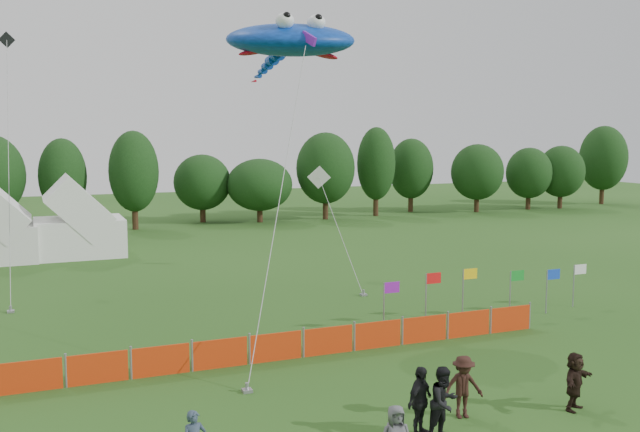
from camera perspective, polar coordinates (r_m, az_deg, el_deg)
name	(u,v)px	position (r m, az deg, el deg)	size (l,w,h in m)	color
treeline	(164,177)	(61.90, -12.40, 3.03)	(104.57, 8.78, 8.36)	#382314
tent_left	(1,231)	(48.41, -24.13, -1.12)	(4.25, 4.25, 3.75)	silver
tent_right	(79,225)	(48.82, -18.71, -0.69)	(5.63, 4.50, 3.97)	white
barrier_fence	(276,347)	(25.45, -3.57, -10.42)	(21.90, 0.06, 1.00)	red
flag_row	(489,287)	(31.57, 13.36, -5.52)	(10.73, 0.66, 2.21)	gray
spectator_b	(444,402)	(19.54, 9.90, -14.48)	(0.93, 0.73, 1.92)	black
spectator_c	(463,387)	(20.93, 11.38, -13.25)	(1.15, 0.66, 1.79)	black
spectator_d	(420,401)	(19.58, 8.00, -14.47)	(1.10, 0.46, 1.88)	black
spectator_f	(575,381)	(22.32, 19.72, -12.34)	(1.58, 0.50, 1.71)	black
stingray_kite	(288,42)	(31.83, -2.54, 13.74)	(8.09, 16.35, 12.92)	blue
small_kite_white	(328,202)	(39.27, 0.68, 1.10)	(1.33, 6.96, 6.12)	silver
small_kite_dark	(8,133)	(40.52, -23.68, 6.08)	(0.91, 11.22, 13.67)	black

